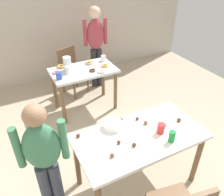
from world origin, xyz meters
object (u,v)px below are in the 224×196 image
at_px(dining_table_near, 139,142).
at_px(chair_far_table, 71,68).
at_px(person_adult_far, 96,41).
at_px(soda_can, 172,137).
at_px(person_girl_near, 44,157).
at_px(mixing_bowl, 113,125).
at_px(pitcher_far, 67,64).
at_px(dining_table_far, 84,77).

distance_m(dining_table_near, chair_far_table, 2.37).
bearing_deg(person_adult_far, chair_far_table, 177.39).
height_order(person_adult_far, soda_can, person_adult_far).
bearing_deg(dining_table_near, person_girl_near, 174.55).
relative_size(chair_far_table, mixing_bowl, 4.06).
distance_m(soda_can, pitcher_far, 2.06).
relative_size(dining_table_near, person_girl_near, 0.98).
relative_size(dining_table_near, mixing_bowl, 6.29).
bearing_deg(soda_can, person_girl_near, 165.55).
bearing_deg(chair_far_table, soda_can, -85.57).
xyz_separation_m(mixing_bowl, pitcher_far, (0.01, 1.56, 0.08)).
xyz_separation_m(chair_far_table, pitcher_far, (-0.22, -0.56, 0.36)).
relative_size(chair_far_table, pitcher_far, 3.94).
distance_m(person_girl_near, soda_can, 1.22).
bearing_deg(soda_can, pitcher_far, 101.73).
distance_m(dining_table_far, pitcher_far, 0.34).
xyz_separation_m(person_adult_far, mixing_bowl, (-0.73, -2.10, -0.15)).
distance_m(dining_table_far, chair_far_table, 0.67).
bearing_deg(dining_table_near, soda_can, -42.73).
bearing_deg(soda_can, dining_table_near, 137.27).
distance_m(person_adult_far, pitcher_far, 0.91).
xyz_separation_m(person_girl_near, soda_can, (1.19, -0.31, -0.01)).
height_order(chair_far_table, person_adult_far, person_adult_far).
bearing_deg(pitcher_far, person_girl_near, -114.13).
bearing_deg(pitcher_far, dining_table_near, -84.09).
distance_m(chair_far_table, person_adult_far, 0.67).
distance_m(person_girl_near, mixing_bowl, 0.78).
distance_m(dining_table_near, mixing_bowl, 0.34).
height_order(chair_far_table, person_girl_near, person_girl_near).
xyz_separation_m(person_girl_near, person_adult_far, (1.49, 2.25, 0.12)).
xyz_separation_m(dining_table_far, soda_can, (0.19, -1.92, 0.19)).
height_order(dining_table_far, chair_far_table, chair_far_table).
xyz_separation_m(chair_far_table, mixing_bowl, (-0.23, -2.12, 0.29)).
distance_m(dining_table_near, person_girl_near, 0.97).
relative_size(soda_can, pitcher_far, 0.55).
bearing_deg(soda_can, person_adult_far, 83.11).
bearing_deg(mixing_bowl, soda_can, -47.07).
bearing_deg(soda_can, mixing_bowl, 132.93).
relative_size(dining_table_near, dining_table_far, 1.31).
xyz_separation_m(person_adult_far, soda_can, (-0.31, -2.56, -0.13)).
xyz_separation_m(chair_far_table, soda_can, (0.20, -2.58, 0.31)).
bearing_deg(mixing_bowl, chair_far_table, 83.95).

